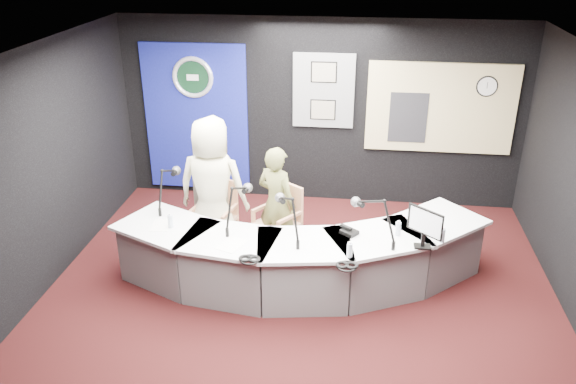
# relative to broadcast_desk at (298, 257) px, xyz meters

# --- Properties ---
(ground) EXTENTS (6.00, 6.00, 0.00)m
(ground) POSITION_rel_broadcast_desk_xyz_m (0.05, -0.55, -0.38)
(ground) COLOR black
(ground) RESTS_ON ground
(ceiling) EXTENTS (6.00, 6.00, 0.02)m
(ceiling) POSITION_rel_broadcast_desk_xyz_m (0.05, -0.55, 2.42)
(ceiling) COLOR silver
(ceiling) RESTS_ON ground
(wall_back) EXTENTS (6.00, 0.02, 2.80)m
(wall_back) POSITION_rel_broadcast_desk_xyz_m (0.05, 2.45, 1.02)
(wall_back) COLOR black
(wall_back) RESTS_ON ground
(wall_left) EXTENTS (0.02, 6.00, 2.80)m
(wall_left) POSITION_rel_broadcast_desk_xyz_m (-2.95, -0.55, 1.02)
(wall_left) COLOR black
(wall_left) RESTS_ON ground
(broadcast_desk) EXTENTS (4.50, 1.90, 0.75)m
(broadcast_desk) POSITION_rel_broadcast_desk_xyz_m (0.00, 0.00, 0.00)
(broadcast_desk) COLOR silver
(broadcast_desk) RESTS_ON ground
(backdrop_panel) EXTENTS (1.60, 0.05, 2.30)m
(backdrop_panel) POSITION_rel_broadcast_desk_xyz_m (-1.85, 2.42, 0.88)
(backdrop_panel) COLOR navy
(backdrop_panel) RESTS_ON wall_back
(agency_seal) EXTENTS (0.63, 0.07, 0.63)m
(agency_seal) POSITION_rel_broadcast_desk_xyz_m (-1.85, 2.38, 1.52)
(agency_seal) COLOR silver
(agency_seal) RESTS_ON backdrop_panel
(seal_center) EXTENTS (0.48, 0.01, 0.48)m
(seal_center) POSITION_rel_broadcast_desk_xyz_m (-1.85, 2.38, 1.52)
(seal_center) COLOR black
(seal_center) RESTS_ON backdrop_panel
(pinboard) EXTENTS (0.90, 0.04, 1.10)m
(pinboard) POSITION_rel_broadcast_desk_xyz_m (0.10, 2.42, 1.38)
(pinboard) COLOR slate
(pinboard) RESTS_ON wall_back
(framed_photo_upper) EXTENTS (0.34, 0.02, 0.27)m
(framed_photo_upper) POSITION_rel_broadcast_desk_xyz_m (0.10, 2.39, 1.65)
(framed_photo_upper) COLOR #7D705B
(framed_photo_upper) RESTS_ON pinboard
(framed_photo_lower) EXTENTS (0.34, 0.02, 0.27)m
(framed_photo_lower) POSITION_rel_broadcast_desk_xyz_m (0.10, 2.39, 1.09)
(framed_photo_lower) COLOR #7D705B
(framed_photo_lower) RESTS_ON pinboard
(booth_window_frame) EXTENTS (2.12, 0.06, 1.32)m
(booth_window_frame) POSITION_rel_broadcast_desk_xyz_m (1.80, 2.42, 1.18)
(booth_window_frame) COLOR tan
(booth_window_frame) RESTS_ON wall_back
(booth_glow) EXTENTS (2.00, 0.02, 1.20)m
(booth_glow) POSITION_rel_broadcast_desk_xyz_m (1.80, 2.41, 1.18)
(booth_glow) COLOR #D4BC86
(booth_glow) RESTS_ON booth_window_frame
(equipment_rack) EXTENTS (0.55, 0.02, 0.75)m
(equipment_rack) POSITION_rel_broadcast_desk_xyz_m (1.35, 2.39, 1.03)
(equipment_rack) COLOR black
(equipment_rack) RESTS_ON booth_window_frame
(wall_clock) EXTENTS (0.28, 0.01, 0.28)m
(wall_clock) POSITION_rel_broadcast_desk_xyz_m (2.40, 2.39, 1.52)
(wall_clock) COLOR white
(wall_clock) RESTS_ON booth_window_frame
(armchair_left) EXTENTS (0.70, 0.70, 1.03)m
(armchair_left) POSITION_rel_broadcast_desk_xyz_m (-1.17, 0.64, 0.14)
(armchair_left) COLOR #BB7A55
(armchair_left) RESTS_ON ground
(armchair_right) EXTENTS (0.78, 0.78, 0.99)m
(armchair_right) POSITION_rel_broadcast_desk_xyz_m (-0.34, 0.64, 0.12)
(armchair_right) COLOR #BB7A55
(armchair_right) RESTS_ON ground
(draped_jacket) EXTENTS (0.51, 0.21, 0.70)m
(draped_jacket) POSITION_rel_broadcast_desk_xyz_m (-1.25, 0.88, 0.24)
(draped_jacket) COLOR #6D695C
(draped_jacket) RESTS_ON armchair_left
(person_man) EXTENTS (0.94, 0.65, 1.85)m
(person_man) POSITION_rel_broadcast_desk_xyz_m (-1.17, 0.64, 0.55)
(person_man) COLOR beige
(person_man) RESTS_ON ground
(person_woman) EXTENTS (0.66, 0.58, 1.51)m
(person_woman) POSITION_rel_broadcast_desk_xyz_m (-0.34, 0.64, 0.38)
(person_woman) COLOR brown
(person_woman) RESTS_ON ground
(computer_monitor) EXTENTS (0.31, 0.27, 0.27)m
(computer_monitor) POSITION_rel_broadcast_desk_xyz_m (1.40, -0.24, 0.70)
(computer_monitor) COLOR black
(computer_monitor) RESTS_ON broadcast_desk
(desk_phone) EXTENTS (0.23, 0.23, 0.05)m
(desk_phone) POSITION_rel_broadcast_desk_xyz_m (0.59, -0.05, 0.40)
(desk_phone) COLOR black
(desk_phone) RESTS_ON broadcast_desk
(headphones_near) EXTENTS (0.24, 0.24, 0.04)m
(headphones_near) POSITION_rel_broadcast_desk_xyz_m (0.59, -0.75, 0.39)
(headphones_near) COLOR black
(headphones_near) RESTS_ON broadcast_desk
(headphones_far) EXTENTS (0.23, 0.23, 0.04)m
(headphones_far) POSITION_rel_broadcast_desk_xyz_m (-0.43, -0.75, 0.39)
(headphones_far) COLOR black
(headphones_far) RESTS_ON broadcast_desk
(paper_stack) EXTENTS (0.24, 0.33, 0.00)m
(paper_stack) POSITION_rel_broadcast_desk_xyz_m (-1.61, -0.11, 0.38)
(paper_stack) COLOR white
(paper_stack) RESTS_ON broadcast_desk
(notepad) EXTENTS (0.33, 0.39, 0.00)m
(notepad) POSITION_rel_broadcast_desk_xyz_m (-0.69, -0.45, 0.38)
(notepad) COLOR white
(notepad) RESTS_ON broadcast_desk
(boom_mic_a) EXTENTS (0.16, 0.74, 0.60)m
(boom_mic_a) POSITION_rel_broadcast_desk_xyz_m (-1.68, 0.43, 0.68)
(boom_mic_a) COLOR black
(boom_mic_a) RESTS_ON broadcast_desk
(boom_mic_b) EXTENTS (0.25, 0.73, 0.60)m
(boom_mic_b) POSITION_rel_broadcast_desk_xyz_m (-0.71, 0.03, 0.68)
(boom_mic_b) COLOR black
(boom_mic_b) RESTS_ON broadcast_desk
(boom_mic_c) EXTENTS (0.39, 0.68, 0.60)m
(boom_mic_c) POSITION_rel_broadcast_desk_xyz_m (-0.09, -0.17, 0.68)
(boom_mic_c) COLOR black
(boom_mic_c) RESTS_ON broadcast_desk
(boom_mic_d) EXTENTS (0.55, 0.57, 0.60)m
(boom_mic_d) POSITION_rel_broadcast_desk_xyz_m (0.86, -0.12, 0.68)
(boom_mic_d) COLOR black
(boom_mic_d) RESTS_ON broadcast_desk
(water_bottles) EXTENTS (3.16, 0.60, 0.18)m
(water_bottles) POSITION_rel_broadcast_desk_xyz_m (0.07, -0.27, 0.46)
(water_bottles) COLOR silver
(water_bottles) RESTS_ON broadcast_desk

